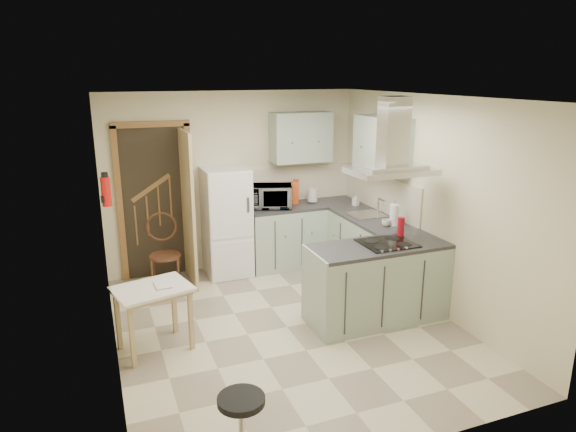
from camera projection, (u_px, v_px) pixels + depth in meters
name	position (u px, v px, depth m)	size (l,w,h in m)	color
floor	(287.00, 327.00, 5.71)	(4.20, 4.20, 0.00)	beige
ceiling	(287.00, 97.00, 5.04)	(4.20, 4.20, 0.00)	silver
back_wall	(234.00, 181.00, 7.26)	(3.60, 3.60, 0.00)	beige
left_wall	(106.00, 239.00, 4.75)	(4.20, 4.20, 0.00)	beige
right_wall	(430.00, 204.00, 6.00)	(4.20, 4.20, 0.00)	beige
doorway	(156.00, 202.00, 6.90)	(1.10, 0.12, 2.10)	brown
fridge	(227.00, 222.00, 7.06)	(0.60, 0.60, 1.50)	white
counter_back	(285.00, 236.00, 7.44)	(1.08, 0.60, 0.90)	#9EB2A0
counter_right	(359.00, 243.00, 7.12)	(0.60, 1.95, 0.90)	#9EB2A0
splashback	(297.00, 183.00, 7.61)	(1.68, 0.02, 0.50)	beige
wall_cabinet_back	(301.00, 137.00, 7.27)	(0.85, 0.35, 0.70)	#9EB2A0
wall_cabinet_right	(382.00, 144.00, 6.54)	(0.35, 0.90, 0.70)	#9EB2A0
peninsula	(378.00, 282.00, 5.79)	(1.55, 0.65, 0.90)	#9EB2A0
hob	(387.00, 243.00, 5.70)	(0.58, 0.50, 0.01)	black
extractor_hood	(391.00, 171.00, 5.48)	(0.90, 0.55, 0.10)	silver
sink	(366.00, 215.00, 6.84)	(0.45, 0.40, 0.01)	silver
fire_extinguisher	(106.00, 192.00, 5.51)	(0.10, 0.10, 0.32)	#B2140F
drop_leaf_table	(154.00, 319.00, 5.18)	(0.72, 0.54, 0.68)	#DEAF88
bentwood_chair	(165.00, 256.00, 6.61)	(0.40, 0.40, 0.91)	#441F16
stool	(242.00, 424.00, 3.77)	(0.35, 0.35, 0.47)	black
microwave	(271.00, 196.00, 7.19)	(0.57, 0.39, 0.32)	black
kettle	(313.00, 195.00, 7.48)	(0.15, 0.15, 0.22)	silver
cereal_box	(296.00, 192.00, 7.47)	(0.09, 0.22, 0.32)	#D94D19
soap_bottle	(356.00, 200.00, 7.31)	(0.08, 0.08, 0.17)	silver
paper_towel	(394.00, 215.00, 6.34)	(0.11, 0.11, 0.28)	white
cup	(386.00, 223.00, 6.33)	(0.11, 0.11, 0.09)	silver
red_bottle	(401.00, 227.00, 5.91)	(0.08, 0.08, 0.23)	#AA0E1D
book	(155.00, 282.00, 5.08)	(0.16, 0.21, 0.10)	maroon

